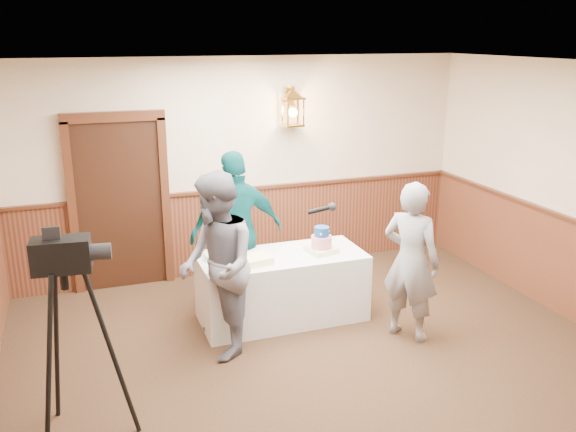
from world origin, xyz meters
The scene contains 10 objects.
ground centered at (0.00, 0.00, 0.00)m, with size 7.00×7.00×0.00m, color #332113.
room_shell centered at (-0.05, 0.45, 1.52)m, with size 6.02×7.02×2.81m.
display_table centered at (-0.04, 1.90, 0.38)m, with size 1.80×0.80×0.75m, color silver.
tiered_cake centered at (0.40, 1.83, 0.87)m, with size 0.34×0.34×0.29m.
sheet_cake_yellow centered at (-0.41, 1.76, 0.79)m, with size 0.37×0.28×0.08m, color #FBFF98.
sheet_cake_green centered at (-0.71, 2.04, 0.78)m, with size 0.29×0.23×0.07m, color #9FDB9A.
interviewer centered at (-0.88, 1.40, 0.92)m, with size 1.52×0.91×1.83m.
baker centered at (1.06, 1.06, 0.84)m, with size 0.61×0.40×1.67m, color gray.
assistant_p centered at (-0.43, 2.34, 0.92)m, with size 1.08×0.45×1.84m, color #0A4A4C.
tv_camera_rig centered at (-2.22, 0.41, 0.75)m, with size 0.65×0.61×1.67m.
Camera 1 is at (-2.06, -3.98, 3.06)m, focal length 38.00 mm.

